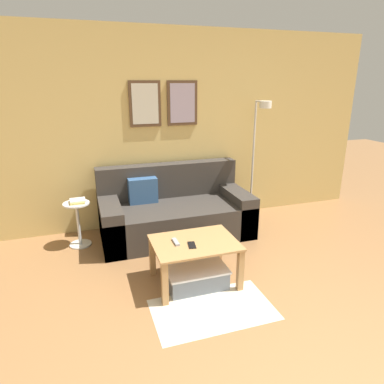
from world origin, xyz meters
name	(u,v)px	position (x,y,z in m)	size (l,w,h in m)	color
wall_back	(179,129)	(0.00, 3.23, 1.28)	(5.60, 0.09, 2.55)	#D6B76B
area_rug	(213,309)	(-0.31, 1.12, 0.00)	(1.05, 0.62, 0.01)	beige
couch	(174,212)	(-0.21, 2.75, 0.29)	(1.87, 0.92, 0.86)	#38332D
coffee_table	(195,250)	(-0.32, 1.59, 0.35)	(0.81, 0.60, 0.44)	#AD7F4C
storage_bin	(195,274)	(-0.33, 1.56, 0.10)	(0.59, 0.46, 0.20)	slate
floor_lamp	(258,148)	(1.04, 2.92, 1.02)	(0.23, 0.44, 1.65)	silver
side_table	(78,220)	(-1.39, 2.78, 0.32)	(0.30, 0.30, 0.54)	silver
book_stack	(78,201)	(-1.37, 2.78, 0.56)	(0.18, 0.18, 0.04)	#D8C666
remote_control	(176,242)	(-0.50, 1.62, 0.45)	(0.04, 0.15, 0.02)	#99999E
cell_phone	(192,245)	(-0.38, 1.52, 0.44)	(0.07, 0.14, 0.01)	black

